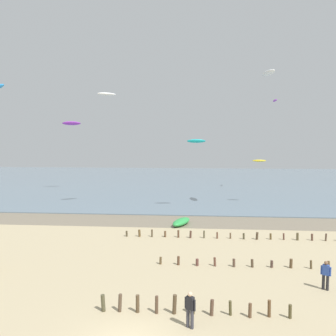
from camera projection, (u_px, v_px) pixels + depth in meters
name	position (u px, v px, depth m)	size (l,w,h in m)	color
wet_sand_strip	(168.00, 221.00, 35.12)	(120.00, 5.45, 0.01)	#7A6D59
sea	(181.00, 181.00, 72.61)	(160.00, 70.00, 0.10)	slate
groyne_near	(182.00, 306.00, 16.09)	(9.43, 0.31, 1.00)	#4C4831
groyne_mid	(301.00, 264.00, 21.95)	(19.33, 0.33, 0.65)	brown
groyne_far	(231.00, 235.00, 28.74)	(18.86, 0.36, 0.69)	#4C422D
person_nearest_camera	(190.00, 309.00, 14.85)	(0.51, 0.37, 1.71)	#383842
person_mid_beach	(326.00, 274.00, 18.70)	(0.50, 0.38, 1.71)	#232328
grounded_kite	(181.00, 222.00, 33.57)	(3.32, 1.19, 0.66)	green
kite_aloft_1	(275.00, 100.00, 55.25)	(1.92, 0.61, 0.31)	purple
kite_aloft_2	(71.00, 123.00, 55.98)	(3.11, 1.00, 0.50)	purple
kite_aloft_3	(196.00, 141.00, 40.54)	(2.36, 0.76, 0.38)	#19B2B7
kite_aloft_4	(107.00, 94.00, 40.57)	(2.39, 0.76, 0.38)	white
kite_aloft_5	(259.00, 161.00, 44.61)	(1.86, 0.59, 0.30)	yellow
kite_aloft_6	(268.00, 73.00, 39.12)	(3.07, 0.98, 0.49)	white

